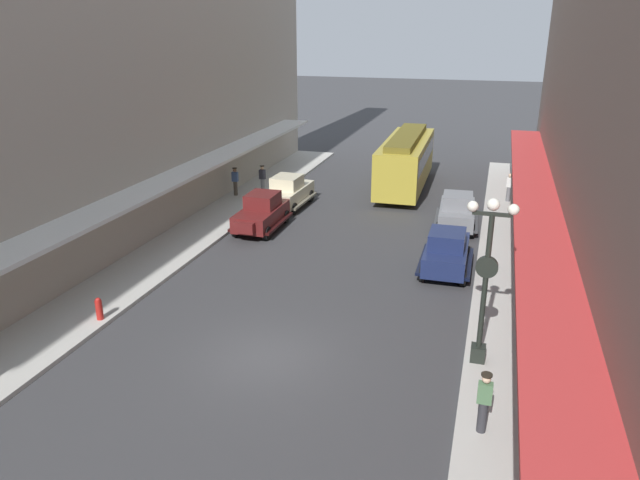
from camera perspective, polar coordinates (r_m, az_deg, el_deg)
ground_plane at (r=19.17m, az=-5.22°, el=-11.02°), size 200.00×200.00×0.00m
sidewalk_left at (r=22.74m, az=-23.24°, el=-7.23°), size 3.00×60.00×0.15m
sidewalk_right at (r=18.11m, az=18.15°, el=-13.84°), size 3.00×60.00×0.15m
parked_car_0 at (r=30.10m, az=-5.63°, el=2.72°), size 2.16×4.27×1.84m
parked_car_1 at (r=30.97m, az=12.98°, el=2.79°), size 2.31×4.32×1.84m
parked_car_2 at (r=33.81m, az=-3.03°, el=4.73°), size 2.28×4.31×1.84m
parked_car_3 at (r=25.43m, az=12.02°, el=-0.95°), size 2.18×4.28×1.84m
streetcar at (r=37.61m, az=8.21°, el=7.64°), size 2.72×9.65×3.46m
lamp_post_with_clock at (r=17.96m, az=15.61°, el=-3.27°), size 1.42×0.44×5.16m
fire_hydrant at (r=22.15m, az=-20.40°, el=-6.15°), size 0.24×0.24×0.82m
pedestrian_0 at (r=36.30m, az=-5.53°, el=5.86°), size 0.36×0.28×1.67m
pedestrian_1 at (r=15.87m, az=15.42°, el=-14.72°), size 0.36×0.28×1.67m
pedestrian_2 at (r=36.01m, az=17.66°, el=4.84°), size 0.36×0.24×1.64m
pedestrian_3 at (r=32.36m, az=18.63°, el=3.11°), size 0.36×0.28×1.67m
pedestrian_4 at (r=20.30m, az=20.80°, el=-7.24°), size 0.36×0.28×1.67m
pedestrian_5 at (r=35.94m, az=-8.12°, el=5.60°), size 0.36×0.28×1.67m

